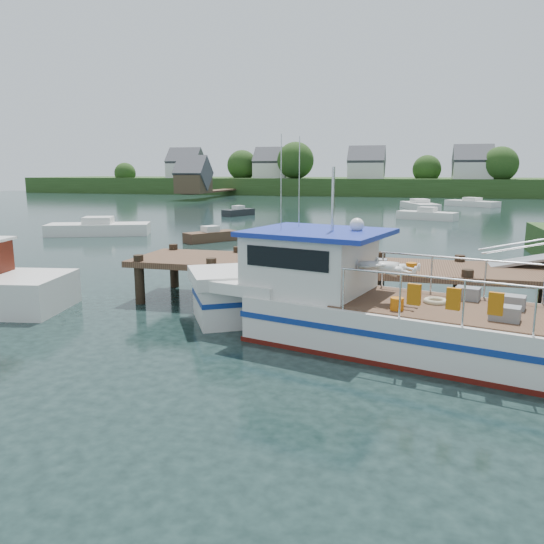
% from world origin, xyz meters
% --- Properties ---
extents(ground_plane, '(160.00, 160.00, 0.00)m').
position_xyz_m(ground_plane, '(0.00, 0.00, 0.00)').
color(ground_plane, black).
extents(far_shore, '(140.00, 42.55, 9.22)m').
position_xyz_m(far_shore, '(0.01, 82.37, 2.10)').
color(far_shore, '#2A481E').
rests_on(far_shore, ground).
extents(dock, '(16.60, 3.00, 4.78)m').
position_xyz_m(dock, '(6.51, 0.01, 2.24)').
color(dock, '#503726').
rests_on(dock, ground).
extents(lobster_boat, '(10.71, 5.38, 5.18)m').
position_xyz_m(lobster_boat, '(1.72, -3.36, 0.94)').
color(lobster_boat, silver).
rests_on(lobster_boat, ground).
extents(moored_rowboat, '(2.84, 3.29, 0.95)m').
position_xyz_m(moored_rowboat, '(-8.89, 13.65, 0.35)').
color(moored_rowboat, '#503726').
rests_on(moored_rowboat, ground).
extents(moored_far, '(6.26, 5.61, 1.07)m').
position_xyz_m(moored_far, '(9.86, 51.77, 0.40)').
color(moored_far, silver).
rests_on(moored_far, ground).
extents(moored_a, '(6.97, 4.50, 1.22)m').
position_xyz_m(moored_a, '(-17.36, 14.84, 0.45)').
color(moored_a, silver).
rests_on(moored_a, ground).
extents(moored_b, '(5.32, 3.43, 1.12)m').
position_xyz_m(moored_b, '(4.22, 32.14, 0.41)').
color(moored_b, silver).
rests_on(moored_b, ground).
extents(moored_d, '(4.41, 7.20, 1.16)m').
position_xyz_m(moored_d, '(3.71, 45.04, 0.43)').
color(moored_d, silver).
rests_on(moored_d, ground).
extents(moored_e, '(2.51, 3.67, 0.96)m').
position_xyz_m(moored_e, '(-13.18, 31.98, 0.36)').
color(moored_e, black).
rests_on(moored_e, ground).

